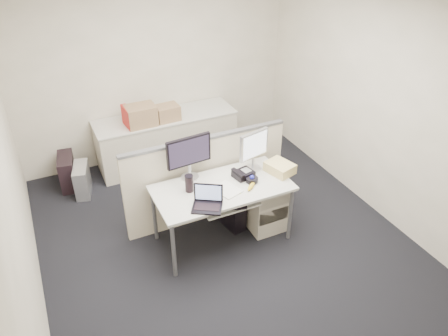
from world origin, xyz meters
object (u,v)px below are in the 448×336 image
desk (222,192)px  monitor_main (189,158)px  laptop (207,199)px  desk_phone (243,174)px

desk → monitor_main: monitor_main is taller
monitor_main → laptop: (-0.05, -0.60, -0.15)m
monitor_main → desk_phone: size_ratio=2.38×
desk → desk_phone: desk_phone is taller
monitor_main → desk_phone: bearing=-28.5°
monitor_main → laptop: 0.62m
desk → desk_phone: size_ratio=6.93×
monitor_main → desk_phone: (0.55, -0.24, -0.22)m
desk → desk_phone: bearing=14.9°
desk → laptop: bearing=-137.0°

